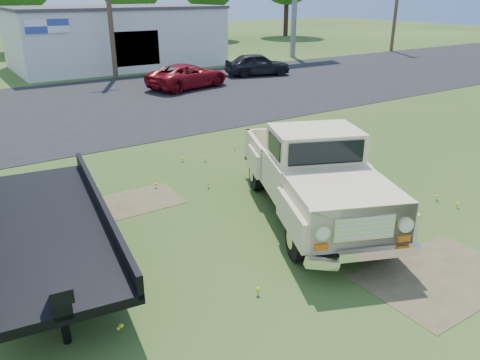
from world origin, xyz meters
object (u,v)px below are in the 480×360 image
vintage_pickup_truck (313,173)px  red_pickup (188,76)px  dark_sedan (257,64)px  flatbed_trailer (44,220)px

vintage_pickup_truck → red_pickup: vintage_pickup_truck is taller
red_pickup → vintage_pickup_truck: bearing=148.8°
red_pickup → dark_sedan: (5.72, 1.32, 0.04)m
vintage_pickup_truck → dark_sedan: (10.78, 17.44, -0.39)m
flatbed_trailer → dark_sedan: bearing=51.9°
red_pickup → flatbed_trailer: bearing=130.0°
vintage_pickup_truck → flatbed_trailer: (-5.80, 1.28, -0.15)m
vintage_pickup_truck → dark_sedan: vintage_pickup_truck is taller
vintage_pickup_truck → red_pickup: size_ratio=1.25×
vintage_pickup_truck → dark_sedan: size_ratio=1.45×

